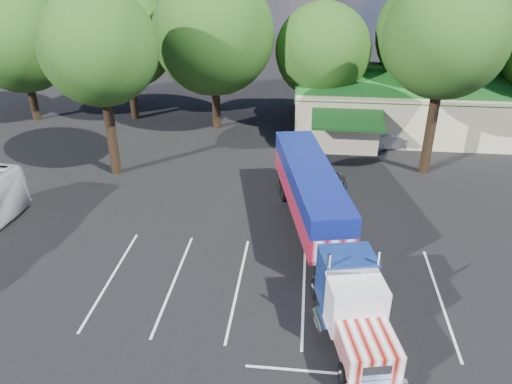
# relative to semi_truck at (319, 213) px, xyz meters

# --- Properties ---
(ground) EXTENTS (120.00, 120.00, 0.00)m
(ground) POSITION_rel_semi_truck_xyz_m (-3.83, 2.20, -2.21)
(ground) COLOR black
(ground) RESTS_ON ground
(event_hall) EXTENTS (24.20, 14.12, 5.55)m
(event_hall) POSITION_rel_semi_truck_xyz_m (9.91, 20.01, 0.01)
(event_hall) COLOR beige
(event_hall) RESTS_ON ground
(tree_row_a) EXTENTS (9.00, 9.00, 11.68)m
(tree_row_a) POSITION_rel_semi_truck_xyz_m (-25.83, 18.70, 4.96)
(tree_row_a) COLOR black
(tree_row_a) RESTS_ON ground
(tree_row_b) EXTENTS (8.40, 8.40, 11.35)m
(tree_row_b) POSITION_rel_semi_truck_xyz_m (-16.83, 20.00, 4.93)
(tree_row_b) COLOR black
(tree_row_b) RESTS_ON ground
(tree_row_c) EXTENTS (10.00, 10.00, 13.05)m
(tree_row_c) POSITION_rel_semi_truck_xyz_m (-8.83, 18.40, 5.83)
(tree_row_c) COLOR black
(tree_row_c) RESTS_ON ground
(tree_row_d) EXTENTS (8.00, 8.00, 10.60)m
(tree_row_d) POSITION_rel_semi_truck_xyz_m (0.17, 19.70, 4.38)
(tree_row_d) COLOR black
(tree_row_d) RESTS_ON ground
(tree_row_e) EXTENTS (9.60, 9.60, 12.90)m
(tree_row_e) POSITION_rel_semi_truck_xyz_m (9.17, 20.20, 5.88)
(tree_row_e) COLOR black
(tree_row_e) RESTS_ON ground
(tree_near_left) EXTENTS (7.60, 7.60, 12.65)m
(tree_near_left) POSITION_rel_semi_truck_xyz_m (-14.33, 8.20, 6.61)
(tree_near_left) COLOR black
(tree_near_left) RESTS_ON ground
(tree_near_right) EXTENTS (8.00, 8.00, 13.50)m
(tree_near_right) POSITION_rel_semi_truck_xyz_m (7.67, 10.70, 7.26)
(tree_near_right) COLOR black
(tree_near_right) RESTS_ON ground
(semi_truck) EXTENTS (6.11, 18.67, 3.90)m
(semi_truck) POSITION_rel_semi_truck_xyz_m (0.00, 0.00, 0.00)
(semi_truck) COLOR black
(semi_truck) RESTS_ON ground
(woman) EXTENTS (0.43, 0.62, 1.63)m
(woman) POSITION_rel_semi_truck_xyz_m (-0.53, 2.20, -1.39)
(woman) COLOR black
(woman) RESTS_ON ground
(bicycle) EXTENTS (1.33, 2.02, 1.00)m
(bicycle) POSITION_rel_semi_truck_xyz_m (1.67, 7.93, -1.70)
(bicycle) COLOR black
(bicycle) RESTS_ON ground
(silver_sedan) EXTENTS (4.05, 2.12, 1.27)m
(silver_sedan) POSITION_rel_semi_truck_xyz_m (5.93, 15.14, -1.57)
(silver_sedan) COLOR #9A9CA1
(silver_sedan) RESTS_ON ground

